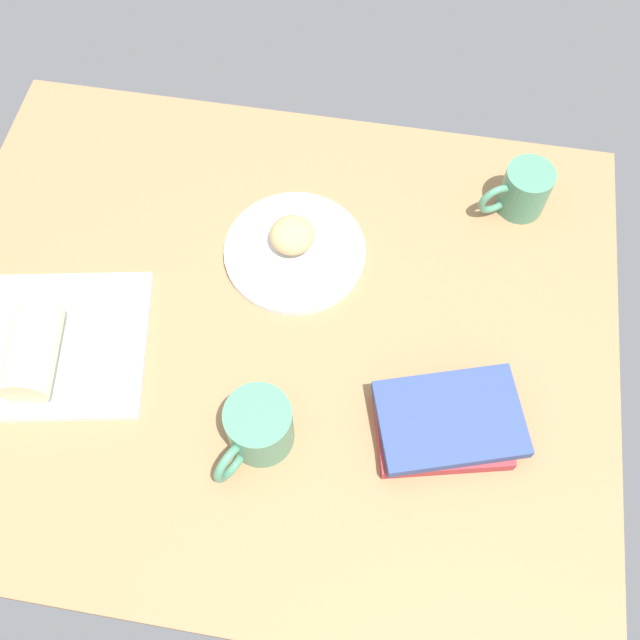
% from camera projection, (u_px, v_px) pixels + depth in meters
% --- Properties ---
extents(dining_table, '(1.10, 0.90, 0.04)m').
position_uv_depth(dining_table, '(268.00, 334.00, 1.15)').
color(dining_table, '#9E754C').
rests_on(dining_table, ground).
extents(round_plate, '(0.24, 0.24, 0.01)m').
position_uv_depth(round_plate, '(295.00, 252.00, 1.19)').
color(round_plate, white).
rests_on(round_plate, dining_table).
extents(scone_pastry, '(0.09, 0.09, 0.05)m').
position_uv_depth(scone_pastry, '(292.00, 235.00, 1.16)').
color(scone_pastry, tan).
rests_on(scone_pastry, round_plate).
extents(square_plate, '(0.29, 0.29, 0.02)m').
position_uv_depth(square_plate, '(67.00, 344.00, 1.11)').
color(square_plate, white).
rests_on(square_plate, dining_table).
extents(sauce_cup, '(0.05, 0.05, 0.02)m').
position_uv_depth(sauce_cup, '(93.00, 317.00, 1.11)').
color(sauce_cup, silver).
rests_on(sauce_cup, square_plate).
extents(breakfast_wrap, '(0.09, 0.15, 0.07)m').
position_uv_depth(breakfast_wrap, '(32.00, 350.00, 1.05)').
color(breakfast_wrap, beige).
rests_on(breakfast_wrap, square_plate).
extents(book_stack, '(0.24, 0.19, 0.05)m').
position_uv_depth(book_stack, '(446.00, 424.00, 1.03)').
color(book_stack, '#A53338').
rests_on(book_stack, dining_table).
extents(coffee_mug, '(0.10, 0.14, 0.10)m').
position_uv_depth(coffee_mug, '(258.00, 428.00, 1.00)').
color(coffee_mug, '#4C8C6B').
rests_on(coffee_mug, dining_table).
extents(second_mug, '(0.12, 0.09, 0.09)m').
position_uv_depth(second_mug, '(523.00, 190.00, 1.20)').
color(second_mug, '#4C8C6B').
rests_on(second_mug, dining_table).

